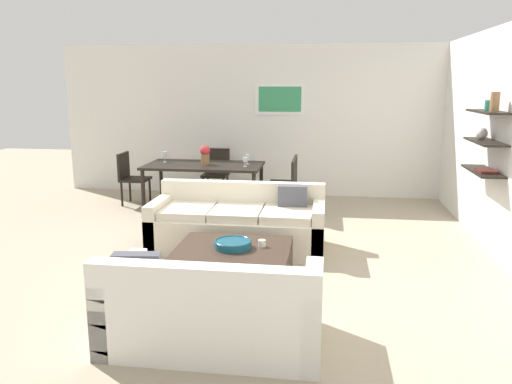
% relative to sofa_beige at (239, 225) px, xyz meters
% --- Properties ---
extents(ground_plane, '(18.00, 18.00, 0.00)m').
position_rel_sofa_beige_xyz_m(ground_plane, '(0.05, -0.34, -0.29)').
color(ground_plane, tan).
extents(back_wall_unit, '(8.40, 0.09, 2.70)m').
position_rel_sofa_beige_xyz_m(back_wall_unit, '(0.35, 3.19, 1.06)').
color(back_wall_unit, silver).
rests_on(back_wall_unit, ground).
extents(right_wall_shelf_unit, '(0.34, 8.20, 2.70)m').
position_rel_sofa_beige_xyz_m(right_wall_shelf_unit, '(3.08, 0.26, 1.06)').
color(right_wall_shelf_unit, silver).
rests_on(right_wall_shelf_unit, ground).
extents(sofa_beige, '(2.13, 0.90, 0.78)m').
position_rel_sofa_beige_xyz_m(sofa_beige, '(0.00, 0.00, 0.00)').
color(sofa_beige, beige).
rests_on(sofa_beige, ground).
extents(loveseat_white, '(1.68, 0.90, 0.78)m').
position_rel_sofa_beige_xyz_m(loveseat_white, '(0.21, -2.40, 0.00)').
color(loveseat_white, white).
rests_on(loveseat_white, ground).
extents(coffee_table, '(1.17, 0.93, 0.38)m').
position_rel_sofa_beige_xyz_m(coffee_table, '(0.14, -1.12, -0.10)').
color(coffee_table, '#38281E').
rests_on(coffee_table, ground).
extents(decorative_bowl, '(0.38, 0.38, 0.08)m').
position_rel_sofa_beige_xyz_m(decorative_bowl, '(0.14, -1.15, 0.13)').
color(decorative_bowl, navy).
rests_on(decorative_bowl, coffee_table).
extents(candle_jar, '(0.08, 0.08, 0.07)m').
position_rel_sofa_beige_xyz_m(candle_jar, '(0.43, -1.07, 0.12)').
color(candle_jar, silver).
rests_on(candle_jar, coffee_table).
extents(dining_table, '(1.86, 0.99, 0.75)m').
position_rel_sofa_beige_xyz_m(dining_table, '(-0.88, 1.83, 0.39)').
color(dining_table, black).
rests_on(dining_table, ground).
extents(dining_chair_head, '(0.44, 0.44, 0.88)m').
position_rel_sofa_beige_xyz_m(dining_chair_head, '(-0.88, 2.73, 0.21)').
color(dining_chair_head, black).
rests_on(dining_chair_head, ground).
extents(dining_chair_left_far, '(0.44, 0.44, 0.88)m').
position_rel_sofa_beige_xyz_m(dining_chair_left_far, '(-2.22, 2.05, 0.21)').
color(dining_chair_left_far, black).
rests_on(dining_chair_left_far, ground).
extents(dining_chair_right_far, '(0.44, 0.44, 0.88)m').
position_rel_sofa_beige_xyz_m(dining_chair_right_far, '(0.45, 2.05, 0.21)').
color(dining_chair_right_far, black).
rests_on(dining_chair_right_far, ground).
extents(dining_chair_right_near, '(0.44, 0.44, 0.88)m').
position_rel_sofa_beige_xyz_m(dining_chair_right_near, '(0.45, 1.60, 0.21)').
color(dining_chair_right_near, black).
rests_on(dining_chair_right_near, ground).
extents(wine_glass_right_near, '(0.07, 0.07, 0.15)m').
position_rel_sofa_beige_xyz_m(wine_glass_right_near, '(-0.20, 1.70, 0.56)').
color(wine_glass_right_near, silver).
rests_on(wine_glass_right_near, dining_table).
extents(wine_glass_left_far, '(0.07, 0.07, 0.18)m').
position_rel_sofa_beige_xyz_m(wine_glass_left_far, '(-1.57, 1.95, 0.58)').
color(wine_glass_left_far, silver).
rests_on(wine_glass_left_far, dining_table).
extents(wine_glass_right_far, '(0.06, 0.06, 0.15)m').
position_rel_sofa_beige_xyz_m(wine_glass_right_far, '(-0.20, 1.95, 0.56)').
color(wine_glass_right_far, silver).
rests_on(wine_glass_right_far, dining_table).
extents(centerpiece_vase, '(0.16, 0.16, 0.30)m').
position_rel_sofa_beige_xyz_m(centerpiece_vase, '(-0.86, 1.82, 0.62)').
color(centerpiece_vase, olive).
rests_on(centerpiece_vase, dining_table).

